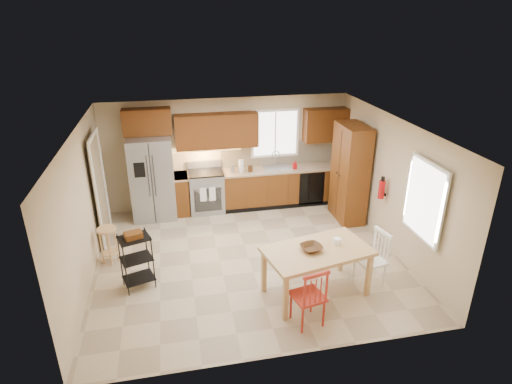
{
  "coord_description": "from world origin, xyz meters",
  "views": [
    {
      "loc": [
        -1.23,
        -6.72,
        4.31
      ],
      "look_at": [
        0.23,
        0.4,
        1.15
      ],
      "focal_mm": 30.0,
      "sensor_mm": 36.0,
      "label": 1
    }
  ],
  "objects_px": {
    "chair_red": "(308,295)",
    "table_bowl": "(311,250)",
    "soap_bottle": "(295,165)",
    "refrigerator": "(152,178)",
    "fire_extinguisher": "(382,189)",
    "utility_cart": "(137,261)",
    "range_stove": "(206,192)",
    "pantry": "(350,173)",
    "chair_white": "(370,259)",
    "dining_table": "(316,272)",
    "bar_stool": "(109,245)",
    "table_jar": "(337,242)"
  },
  "relations": [
    {
      "from": "chair_white",
      "to": "utility_cart",
      "type": "bearing_deg",
      "value": 67.37
    },
    {
      "from": "utility_cart",
      "to": "chair_white",
      "type": "bearing_deg",
      "value": -28.67
    },
    {
      "from": "dining_table",
      "to": "chair_red",
      "type": "relative_size",
      "value": 1.7
    },
    {
      "from": "chair_red",
      "to": "refrigerator",
      "type": "bearing_deg",
      "value": 106.89
    },
    {
      "from": "bar_stool",
      "to": "utility_cart",
      "type": "relative_size",
      "value": 0.72
    },
    {
      "from": "dining_table",
      "to": "chair_red",
      "type": "bearing_deg",
      "value": -130.27
    },
    {
      "from": "range_stove",
      "to": "chair_white",
      "type": "relative_size",
      "value": 0.95
    },
    {
      "from": "soap_bottle",
      "to": "refrigerator",
      "type": "bearing_deg",
      "value": 179.55
    },
    {
      "from": "pantry",
      "to": "table_bowl",
      "type": "bearing_deg",
      "value": -124.03
    },
    {
      "from": "pantry",
      "to": "dining_table",
      "type": "distance_m",
      "value": 2.98
    },
    {
      "from": "chair_white",
      "to": "bar_stool",
      "type": "relative_size",
      "value": 1.39
    },
    {
      "from": "chair_white",
      "to": "pantry",
      "type": "bearing_deg",
      "value": -26.11
    },
    {
      "from": "fire_extinguisher",
      "to": "utility_cart",
      "type": "relative_size",
      "value": 0.37
    },
    {
      "from": "dining_table",
      "to": "bar_stool",
      "type": "distance_m",
      "value": 3.73
    },
    {
      "from": "refrigerator",
      "to": "table_bowl",
      "type": "xyz_separation_m",
      "value": [
        2.47,
        -3.38,
        -0.1
      ]
    },
    {
      "from": "range_stove",
      "to": "table_jar",
      "type": "bearing_deg",
      "value": -61.89
    },
    {
      "from": "bar_stool",
      "to": "chair_white",
      "type": "bearing_deg",
      "value": -31.83
    },
    {
      "from": "refrigerator",
      "to": "utility_cart",
      "type": "distance_m",
      "value": 2.67
    },
    {
      "from": "soap_bottle",
      "to": "pantry",
      "type": "xyz_separation_m",
      "value": [
        0.95,
        -0.9,
        0.05
      ]
    },
    {
      "from": "soap_bottle",
      "to": "chair_white",
      "type": "bearing_deg",
      "value": -84.07
    },
    {
      "from": "refrigerator",
      "to": "chair_white",
      "type": "height_order",
      "value": "refrigerator"
    },
    {
      "from": "soap_bottle",
      "to": "utility_cart",
      "type": "height_order",
      "value": "soap_bottle"
    },
    {
      "from": "dining_table",
      "to": "chair_red",
      "type": "distance_m",
      "value": 0.74
    },
    {
      "from": "dining_table",
      "to": "chair_red",
      "type": "height_order",
      "value": "chair_red"
    },
    {
      "from": "fire_extinguisher",
      "to": "chair_red",
      "type": "distance_m",
      "value": 3.01
    },
    {
      "from": "utility_cart",
      "to": "bar_stool",
      "type": "bearing_deg",
      "value": 104.26
    },
    {
      "from": "dining_table",
      "to": "chair_white",
      "type": "xyz_separation_m",
      "value": [
        0.95,
        0.05,
        0.08
      ]
    },
    {
      "from": "table_bowl",
      "to": "utility_cart",
      "type": "distance_m",
      "value": 2.84
    },
    {
      "from": "refrigerator",
      "to": "soap_bottle",
      "type": "bearing_deg",
      "value": -0.45
    },
    {
      "from": "dining_table",
      "to": "refrigerator",
      "type": "bearing_deg",
      "value": 115.29
    },
    {
      "from": "range_stove",
      "to": "pantry",
      "type": "relative_size",
      "value": 0.44
    },
    {
      "from": "bar_stool",
      "to": "chair_red",
      "type": "bearing_deg",
      "value": -48.83
    },
    {
      "from": "chair_red",
      "to": "range_stove",
      "type": "bearing_deg",
      "value": 92.72
    },
    {
      "from": "range_stove",
      "to": "table_jar",
      "type": "height_order",
      "value": "same"
    },
    {
      "from": "range_stove",
      "to": "pantry",
      "type": "height_order",
      "value": "pantry"
    },
    {
      "from": "range_stove",
      "to": "table_bowl",
      "type": "distance_m",
      "value": 3.7
    },
    {
      "from": "fire_extinguisher",
      "to": "pantry",
      "type": "bearing_deg",
      "value": 100.78
    },
    {
      "from": "range_stove",
      "to": "soap_bottle",
      "type": "relative_size",
      "value": 4.82
    },
    {
      "from": "pantry",
      "to": "utility_cart",
      "type": "bearing_deg",
      "value": -158.78
    },
    {
      "from": "dining_table",
      "to": "table_jar",
      "type": "relative_size",
      "value": 11.09
    },
    {
      "from": "range_stove",
      "to": "fire_extinguisher",
      "type": "bearing_deg",
      "value": -32.62
    },
    {
      "from": "chair_red",
      "to": "table_bowl",
      "type": "distance_m",
      "value": 0.77
    },
    {
      "from": "table_bowl",
      "to": "utility_cart",
      "type": "xyz_separation_m",
      "value": [
        -2.72,
        0.76,
        -0.33
      ]
    },
    {
      "from": "range_stove",
      "to": "soap_bottle",
      "type": "height_order",
      "value": "soap_bottle"
    },
    {
      "from": "refrigerator",
      "to": "table_jar",
      "type": "relative_size",
      "value": 12.25
    },
    {
      "from": "chair_white",
      "to": "range_stove",
      "type": "bearing_deg",
      "value": 23.0
    },
    {
      "from": "refrigerator",
      "to": "chair_red",
      "type": "bearing_deg",
      "value": -61.13
    },
    {
      "from": "chair_white",
      "to": "utility_cart",
      "type": "relative_size",
      "value": 1.0
    },
    {
      "from": "pantry",
      "to": "chair_red",
      "type": "bearing_deg",
      "value": -121.53
    },
    {
      "from": "table_bowl",
      "to": "table_jar",
      "type": "bearing_deg",
      "value": 12.53
    }
  ]
}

